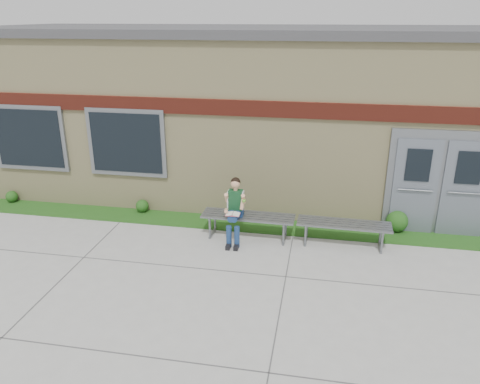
# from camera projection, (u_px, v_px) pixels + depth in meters

# --- Properties ---
(ground) EXTENTS (80.00, 80.00, 0.00)m
(ground) POSITION_uv_depth(u_px,v_px,m) (227.00, 286.00, 8.27)
(ground) COLOR #9E9E99
(ground) RESTS_ON ground
(grass_strip) EXTENTS (16.00, 0.80, 0.02)m
(grass_strip) POSITION_uv_depth(u_px,v_px,m) (250.00, 225.00, 10.66)
(grass_strip) COLOR #134715
(grass_strip) RESTS_ON ground
(school_building) EXTENTS (16.20, 6.22, 4.20)m
(school_building) POSITION_uv_depth(u_px,v_px,m) (271.00, 106.00, 13.03)
(school_building) COLOR beige
(school_building) RESTS_ON ground
(bench_left) EXTENTS (1.98, 0.58, 0.51)m
(bench_left) POSITION_uv_depth(u_px,v_px,m) (248.00, 220.00, 9.96)
(bench_left) COLOR slate
(bench_left) RESTS_ON ground
(bench_right) EXTENTS (1.92, 0.58, 0.49)m
(bench_right) POSITION_uv_depth(u_px,v_px,m) (344.00, 228.00, 9.63)
(bench_right) COLOR slate
(bench_right) RESTS_ON ground
(girl) EXTENTS (0.46, 0.76, 1.36)m
(girl) POSITION_uv_depth(u_px,v_px,m) (235.00, 208.00, 9.70)
(girl) COLOR navy
(girl) RESTS_ON ground
(shrub_west) EXTENTS (0.29, 0.29, 0.29)m
(shrub_west) POSITION_uv_depth(u_px,v_px,m) (12.00, 197.00, 11.89)
(shrub_west) COLOR #134715
(shrub_west) RESTS_ON grass_strip
(shrub_mid) EXTENTS (0.30, 0.30, 0.30)m
(shrub_mid) POSITION_uv_depth(u_px,v_px,m) (142.00, 206.00, 11.29)
(shrub_mid) COLOR #134715
(shrub_mid) RESTS_ON grass_strip
(shrub_east) EXTENTS (0.47, 0.47, 0.47)m
(shrub_east) POSITION_uv_depth(u_px,v_px,m) (397.00, 221.00, 10.25)
(shrub_east) COLOR #134715
(shrub_east) RESTS_ON grass_strip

